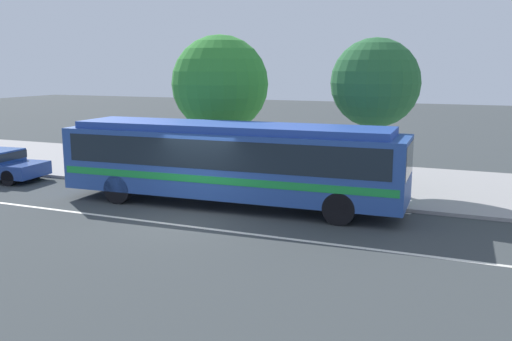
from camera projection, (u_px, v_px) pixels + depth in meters
The scene contains 9 objects.
ground_plane at pixel (189, 218), 17.43m from camera, with size 120.00×120.00×0.00m, color #373C3E.
sidewalk_slab at pixel (273, 175), 24.10m from camera, with size 60.00×8.00×0.12m, color #999595.
lane_stripe_center at pixel (175, 225), 16.70m from camera, with size 56.00×0.16×0.01m, color silver.
transit_bus at pixel (230, 158), 18.76m from camera, with size 11.84×3.01×2.80m.
pedestrian_waiting_near_sign at pixel (283, 164), 20.74m from camera, with size 0.41×0.41×1.69m.
pedestrian_walking_along_curb at pixel (326, 168), 19.94m from camera, with size 0.39×0.39×1.65m.
bus_stop_sign at pixel (386, 157), 18.37m from camera, with size 0.08×0.44×2.53m.
street_tree_near_stop at pixel (220, 84), 22.82m from camera, with size 3.97×3.97×5.85m.
street_tree_mid_block at pixel (375, 83), 20.46m from camera, with size 3.29×3.29×5.61m.
Camera 1 is at (8.48, -14.72, 4.67)m, focal length 39.04 mm.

